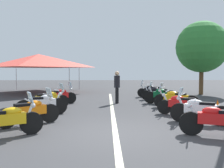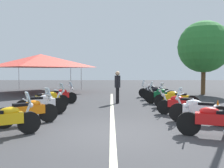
{
  "view_description": "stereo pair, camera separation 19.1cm",
  "coord_description": "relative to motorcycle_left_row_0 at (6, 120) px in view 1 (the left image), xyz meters",
  "views": [
    {
      "loc": [
        -6.77,
        0.24,
        1.8
      ],
      "look_at": [
        4.74,
        0.0,
        1.17
      ],
      "focal_mm": 38.38,
      "sensor_mm": 36.0,
      "label": 1
    },
    {
      "loc": [
        -6.77,
        0.05,
        1.8
      ],
      "look_at": [
        4.74,
        0.0,
        1.17
      ],
      "focal_mm": 38.38,
      "sensor_mm": 36.0,
      "label": 2
    }
  ],
  "objects": [
    {
      "name": "event_tent",
      "position": [
        13.64,
        2.97,
        2.18
      ],
      "size": [
        6.68,
        6.68,
        3.2
      ],
      "color": "#E54C3F",
      "rests_on": "ground_plane"
    },
    {
      "name": "motorcycle_left_row_4",
      "position": [
        6.41,
        -0.14,
        -0.0
      ],
      "size": [
        1.11,
        1.8,
        1.2
      ],
      "rotation": [
        0.0,
        0.0,
        -1.06
      ],
      "color": "black",
      "rests_on": "ground_plane"
    },
    {
      "name": "lane_centre_stripe",
      "position": [
        3.99,
        -2.97,
        -0.46
      ],
      "size": [
        16.42,
        0.16,
        0.01
      ],
      "primitive_type": "cube",
      "color": "beige",
      "rests_on": "ground_plane"
    },
    {
      "name": "motorcycle_left_row_0",
      "position": [
        0.0,
        0.0,
        0.0
      ],
      "size": [
        1.14,
        1.83,
        1.21
      ],
      "rotation": [
        0.0,
        0.0,
        -1.05
      ],
      "color": "black",
      "rests_on": "ground_plane"
    },
    {
      "name": "motorcycle_right_row_4",
      "position": [
        6.4,
        -5.79,
        0.01
      ],
      "size": [
        0.97,
        2.07,
        1.22
      ],
      "rotation": [
        0.0,
        0.0,
        1.22
      ],
      "color": "black",
      "rests_on": "ground_plane"
    },
    {
      "name": "bystander_1",
      "position": [
        6.7,
        -3.28,
        0.59
      ],
      "size": [
        0.51,
        0.32,
        1.78
      ],
      "rotation": [
        0.0,
        0.0,
        1.26
      ],
      "color": "black",
      "rests_on": "ground_plane"
    },
    {
      "name": "motorcycle_right_row_6",
      "position": [
        9.67,
        -5.81,
        -0.01
      ],
      "size": [
        0.96,
        2.06,
        1.2
      ],
      "rotation": [
        0.0,
        0.0,
        1.24
      ],
      "color": "black",
      "rests_on": "ground_plane"
    },
    {
      "name": "motorcycle_left_row_1",
      "position": [
        1.46,
        -0.17,
        0.0
      ],
      "size": [
        1.4,
        1.76,
        1.22
      ],
      "rotation": [
        0.0,
        0.0,
        -0.92
      ],
      "color": "black",
      "rests_on": "ground_plane"
    },
    {
      "name": "roadside_tree_0",
      "position": [
        11.69,
        -9.94,
        3.14
      ],
      "size": [
        3.88,
        3.88,
        5.56
      ],
      "color": "brown",
      "rests_on": "ground_plane"
    },
    {
      "name": "motorcycle_left_row_2",
      "position": [
        3.21,
        -0.12,
        0.0
      ],
      "size": [
        1.13,
        1.88,
        1.02
      ],
      "rotation": [
        0.0,
        0.0,
        -1.07
      ],
      "color": "black",
      "rests_on": "ground_plane"
    },
    {
      "name": "motorcycle_right_row_1",
      "position": [
        1.58,
        -5.88,
        0.01
      ],
      "size": [
        1.13,
        1.85,
        1.22
      ],
      "rotation": [
        0.0,
        0.0,
        1.06
      ],
      "color": "black",
      "rests_on": "ground_plane"
    },
    {
      "name": "motorcycle_left_row_3",
      "position": [
        4.78,
        0.03,
        -0.0
      ],
      "size": [
        1.22,
        1.83,
        1.21
      ],
      "rotation": [
        0.0,
        0.0,
        -1.01
      ],
      "color": "black",
      "rests_on": "ground_plane"
    },
    {
      "name": "ground_plane",
      "position": [
        0.32,
        -2.97,
        -0.47
      ],
      "size": [
        80.0,
        80.0,
        0.0
      ],
      "primitive_type": "plane",
      "color": "#38383A"
    },
    {
      "name": "motorcycle_right_row_2",
      "position": [
        3.11,
        -5.74,
        -0.02
      ],
      "size": [
        1.02,
        1.87,
        0.98
      ],
      "rotation": [
        0.0,
        0.0,
        1.14
      ],
      "color": "black",
      "rests_on": "ground_plane"
    },
    {
      "name": "motorcycle_right_row_0",
      "position": [
        -0.11,
        -5.74,
        -0.0
      ],
      "size": [
        0.98,
        2.0,
        1.01
      ],
      "rotation": [
        0.0,
        0.0,
        1.2
      ],
      "color": "black",
      "rests_on": "ground_plane"
    },
    {
      "name": "traffic_cone_0",
      "position": [
        3.47,
        -7.39,
        -0.18
      ],
      "size": [
        0.36,
        0.36,
        0.61
      ],
      "color": "orange",
      "rests_on": "ground_plane"
    },
    {
      "name": "motorcycle_right_row_3",
      "position": [
        4.84,
        -6.0,
        0.01
      ],
      "size": [
        1.16,
        1.98,
        1.22
      ],
      "rotation": [
        0.0,
        0.0,
        1.08
      ],
      "color": "black",
      "rests_on": "ground_plane"
    },
    {
      "name": "motorcycle_right_row_5",
      "position": [
        8.05,
        -5.8,
        -0.02
      ],
      "size": [
        1.01,
        1.94,
        0.98
      ],
      "rotation": [
        0.0,
        0.0,
        1.18
      ],
      "color": "black",
      "rests_on": "ground_plane"
    }
  ]
}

